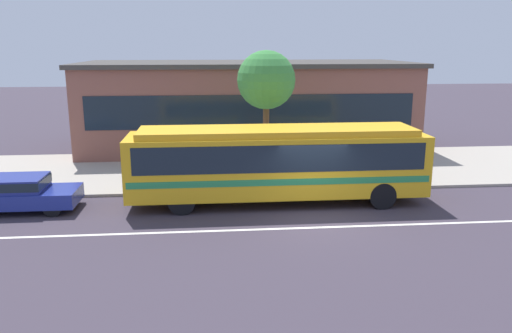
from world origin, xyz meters
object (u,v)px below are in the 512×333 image
Objects in this scene: transit_bus at (277,160)px; sedan_behind_bus at (15,192)px; pedestrian_waiting_near_sign at (256,161)px; pedestrian_standing_by_tree at (182,158)px; pedestrian_walking_along_curb at (294,154)px; street_tree_near_stop at (266,81)px.

transit_bus reaches higher than sedan_behind_bus.
pedestrian_waiting_near_sign reaches higher than pedestrian_standing_by_tree.
pedestrian_walking_along_curb is at bearing 70.14° from transit_bus.
pedestrian_standing_by_tree is (5.91, 3.55, 0.38)m from sedan_behind_bus.
pedestrian_waiting_near_sign is (9.09, 2.36, 0.44)m from sedan_behind_bus.
transit_bus is at bearing -109.86° from pedestrian_walking_along_curb.
pedestrian_standing_by_tree is (-3.19, 1.19, -0.06)m from pedestrian_waiting_near_sign.
pedestrian_walking_along_curb is at bearing -7.85° from street_tree_near_stop.
pedestrian_walking_along_curb is at bearing 32.49° from pedestrian_waiting_near_sign.
sedan_behind_bus is at bearing -149.03° from pedestrian_standing_by_tree.
sedan_behind_bus is 9.40m from pedestrian_waiting_near_sign.
sedan_behind_bus is 2.41× the size of pedestrian_waiting_near_sign.
pedestrian_waiting_near_sign is 1.01× the size of pedestrian_walking_along_curb.
pedestrian_standing_by_tree is at bearing 137.64° from transit_bus.
sedan_behind_bus is at bearing -179.48° from transit_bus.
pedestrian_waiting_near_sign is 1.06× the size of pedestrian_standing_by_tree.
transit_bus is 6.33× the size of pedestrian_waiting_near_sign.
pedestrian_waiting_near_sign is 3.40m from pedestrian_standing_by_tree.
sedan_behind_bus is at bearing -158.99° from street_tree_near_stop.
street_tree_near_stop is (-0.03, 3.62, 2.73)m from transit_bus.
transit_bus is 5.17m from pedestrian_standing_by_tree.
street_tree_near_stop is at bearing 2.54° from pedestrian_standing_by_tree.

